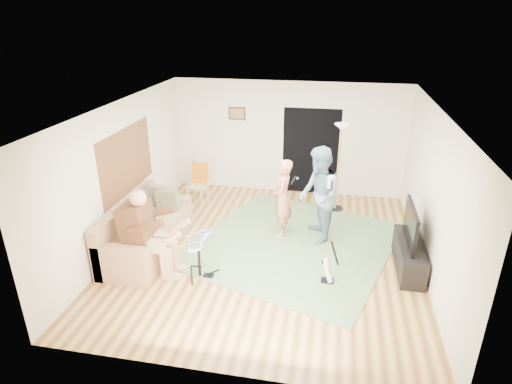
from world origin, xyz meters
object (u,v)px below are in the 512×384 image
guitarist (318,196)px  television (411,225)px  singer (282,198)px  dining_chair (198,189)px  drum_kit (199,259)px  tv_cabinet (409,256)px  guitar_spare (328,270)px  torchiere_lamp (339,152)px  sofa (143,235)px

guitarist → television: size_ratio=1.71×
singer → dining_chair: bearing=-120.9°
drum_kit → television: bearing=14.8°
dining_chair → tv_cabinet: bearing=-16.4°
singer → guitar_spare: bearing=31.1°
drum_kit → dining_chair: dining_chair is taller
guitar_spare → torchiere_lamp: size_ratio=0.39×
sofa → torchiere_lamp: bearing=35.2°
torchiere_lamp → tv_cabinet: torchiere_lamp is taller
guitar_spare → tv_cabinet: bearing=26.3°
guitar_spare → dining_chair: (-3.09, 2.66, 0.11)m
drum_kit → torchiere_lamp: 3.96m
sofa → television: bearing=3.1°
sofa → tv_cabinet: bearing=3.1°
sofa → television: (4.75, 0.26, 0.54)m
guitarist → torchiere_lamp: torchiere_lamp is taller
guitar_spare → dining_chair: size_ratio=0.82×
dining_chair → television: bearing=-16.7°
torchiere_lamp → television: size_ratio=1.79×
singer → tv_cabinet: (2.34, -0.83, -0.54)m
tv_cabinet → torchiere_lamp: bearing=120.2°
drum_kit → guitarist: bearing=41.5°
drum_kit → torchiere_lamp: (2.21, 3.13, 1.02)m
sofa → guitarist: (3.17, 1.00, 0.63)m
guitarist → torchiere_lamp: 1.58m
guitar_spare → drum_kit: bearing=-173.6°
guitarist → sofa: bearing=-86.4°
sofa → dining_chair: size_ratio=2.47×
sofa → guitarist: bearing=17.5°
singer → guitarist: (0.70, -0.09, 0.15)m
guitarist → singer: bearing=-111.3°
guitarist → dining_chair: size_ratio=2.00×
tv_cabinet → dining_chair: bearing=155.9°
drum_kit → singer: 2.14m
singer → torchiere_lamp: torchiere_lamp is taller
singer → television: size_ratio=1.43×
singer → tv_cabinet: 2.54m
guitar_spare → television: television is taller
drum_kit → singer: bearing=56.2°
torchiere_lamp → dining_chair: (-3.16, -0.23, -1.02)m
sofa → drum_kit: (1.30, -0.65, 0.02)m
television → tv_cabinet: bearing=0.0°
drum_kit → guitar_spare: size_ratio=0.97×
sofa → guitar_spare: sofa is taller
guitarist → dining_chair: guitarist is taller
guitarist → dining_chair: 3.14m
sofa → singer: size_ratio=1.47×
singer → tv_cabinet: bearing=68.4°
drum_kit → torchiere_lamp: bearing=54.8°
drum_kit → dining_chair: 3.05m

